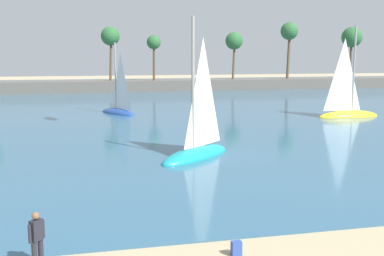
{
  "coord_description": "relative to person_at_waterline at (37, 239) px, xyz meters",
  "views": [
    {
      "loc": [
        -3.2,
        -5.95,
        5.85
      ],
      "look_at": [
        1.52,
        15.04,
        2.44
      ],
      "focal_mm": 42.99,
      "sensor_mm": 36.0,
      "label": 1
    }
  ],
  "objects": [
    {
      "name": "backpack_by_trailer",
      "position": [
        5.62,
        -0.31,
        -0.69
      ],
      "size": [
        0.31,
        0.29,
        0.44
      ],
      "color": "#2D4C9E",
      "rests_on": "ground"
    },
    {
      "name": "sailboat_near_shore",
      "position": [
        25.45,
        26.46,
        -0.01
      ],
      "size": [
        6.42,
        2.26,
        9.17
      ],
      "color": "yellow",
      "rests_on": "sea"
    },
    {
      "name": "sea",
      "position": [
        4.73,
        52.1,
        -0.86
      ],
      "size": [
        220.0,
        102.59,
        0.06
      ],
      "primitive_type": "cube",
      "color": "#33607F",
      "rests_on": "ground"
    },
    {
      "name": "sailboat_toward_headland",
      "position": [
        7.53,
        12.76,
        -0.07
      ],
      "size": [
        5.57,
        5.2,
        8.51
      ],
      "color": "teal",
      "rests_on": "sea"
    },
    {
      "name": "palm_headland",
      "position": [
        4.72,
        63.37,
        1.76
      ],
      "size": [
        102.73,
        6.0,
        12.53
      ],
      "color": "#605B54",
      "rests_on": "ground"
    },
    {
      "name": "sailboat_mid_bay",
      "position": [
        4.38,
        33.65,
        -0.15
      ],
      "size": [
        4.0,
        5.28,
        7.55
      ],
      "color": "#234793",
      "rests_on": "sea"
    },
    {
      "name": "person_at_waterline",
      "position": [
        0.0,
        0.0,
        0.0
      ],
      "size": [
        0.4,
        0.43,
        1.67
      ],
      "color": "#23232D",
      "rests_on": "ground"
    }
  ]
}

